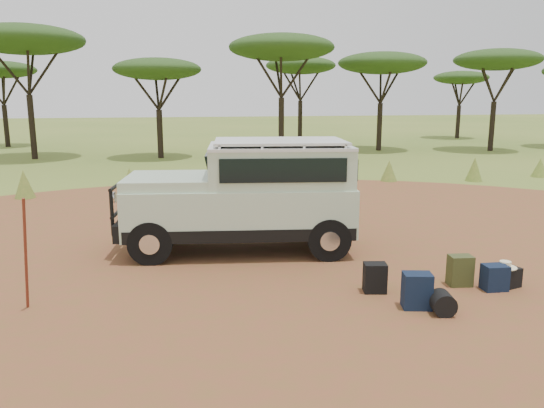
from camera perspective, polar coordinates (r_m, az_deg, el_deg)
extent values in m
plane|color=#587529|center=(9.18, 1.04, -7.58)|extent=(140.00, 140.00, 0.00)
cylinder|color=brown|center=(9.18, 1.04, -7.55)|extent=(23.00, 23.00, 0.01)
cone|color=#587529|center=(17.44, -25.11, 1.94)|extent=(0.60, 0.60, 0.85)
cone|color=#587529|center=(17.89, -15.05, 2.62)|extent=(0.60, 0.60, 0.70)
cone|color=#587529|center=(17.55, -5.31, 3.13)|extent=(0.60, 0.60, 0.90)
cone|color=#587529|center=(17.75, 4.52, 3.08)|extent=(0.60, 0.60, 0.80)
cone|color=#587529|center=(19.44, 12.48, 3.50)|extent=(0.60, 0.60, 0.75)
cone|color=#587529|center=(20.33, 20.93, 3.50)|extent=(0.60, 0.60, 0.85)
cone|color=#587529|center=(22.41, 26.87, 3.50)|extent=(0.60, 0.60, 0.70)
cylinder|color=black|center=(28.16, -24.39, 7.54)|extent=(0.28, 0.28, 3.06)
ellipsoid|color=#1C3814|center=(28.24, -25.10, 15.74)|extent=(5.50, 5.50, 1.38)
cylinder|color=black|center=(26.72, -11.96, 7.37)|extent=(0.28, 0.28, 2.34)
ellipsoid|color=#1C3814|center=(26.68, -12.24, 14.01)|extent=(4.20, 4.20, 1.05)
cylinder|color=black|center=(26.96, 1.00, 8.28)|extent=(0.28, 0.28, 2.93)
ellipsoid|color=#1C3814|center=(27.01, 1.03, 16.49)|extent=(5.20, 5.20, 1.30)
cylinder|color=black|center=(30.44, 11.48, 8.13)|extent=(0.28, 0.28, 2.61)
ellipsoid|color=#1C3814|center=(30.44, 11.75, 14.62)|extent=(4.80, 4.80, 1.20)
cylinder|color=black|center=(32.00, 22.58, 7.72)|extent=(0.28, 0.28, 2.70)
ellipsoid|color=#1C3814|center=(32.01, 23.09, 14.10)|extent=(4.60, 4.60, 1.15)
cylinder|color=black|center=(35.68, -26.69, 7.50)|extent=(0.28, 0.28, 2.48)
ellipsoid|color=#1C3814|center=(35.66, -27.18, 12.74)|extent=(4.00, 4.00, 1.00)
cylinder|color=black|center=(35.15, 3.04, 8.85)|extent=(0.28, 0.28, 2.70)
ellipsoid|color=#1C3814|center=(35.16, 3.10, 14.67)|extent=(4.50, 4.50, 1.12)
cylinder|color=black|center=(40.78, 19.38, 8.34)|extent=(0.28, 0.28, 2.34)
ellipsoid|color=#1C3814|center=(40.76, 19.67, 12.68)|extent=(3.80, 3.80, 0.95)
cube|color=#B2CAAC|center=(10.37, -3.47, -0.43)|extent=(4.52, 2.34, 0.91)
cube|color=black|center=(10.45, -3.44, -2.26)|extent=(4.44, 2.36, 0.23)
cube|color=#B2CAAC|center=(10.27, 0.80, 4.09)|extent=(2.88, 2.05, 0.72)
cube|color=silver|center=(10.22, 0.81, 6.25)|extent=(2.89, 2.08, 0.06)
cube|color=silver|center=(10.22, 0.81, 6.78)|extent=(2.66, 1.95, 0.05)
cube|color=#B2CAAC|center=(10.35, -11.07, 2.46)|extent=(1.80, 1.87, 0.19)
cube|color=black|center=(10.24, -6.59, 4.19)|extent=(0.36, 1.46, 0.50)
cube|color=black|center=(9.41, 1.24, 3.62)|extent=(2.26, 0.34, 0.43)
cube|color=black|center=(11.12, 0.43, 4.85)|extent=(2.26, 0.34, 0.43)
cube|color=black|center=(10.47, 8.25, 4.11)|extent=(0.24, 1.41, 0.40)
cube|color=black|center=(10.65, -15.46, -2.08)|extent=(0.37, 1.74, 0.33)
cylinder|color=black|center=(10.52, -16.30, 1.98)|extent=(0.23, 1.24, 0.07)
cylinder|color=black|center=(10.62, -16.15, -0.72)|extent=(0.23, 1.24, 0.07)
cylinder|color=silver|center=(10.30, -16.66, 0.68)|extent=(0.09, 0.22, 0.21)
cylinder|color=silver|center=(10.82, -16.05, 1.22)|extent=(0.09, 0.22, 0.21)
cube|color=silver|center=(10.64, -15.90, -1.48)|extent=(0.09, 0.40, 0.12)
cylinder|color=black|center=(11.08, -6.00, 4.20)|extent=(0.09, 0.09, 0.79)
cylinder|color=black|center=(9.85, -12.94, -4.08)|extent=(0.83, 0.37, 0.81)
cylinder|color=black|center=(11.33, -11.76, -1.98)|extent=(0.83, 0.37, 0.81)
cylinder|color=black|center=(9.88, 6.14, -3.81)|extent=(0.83, 0.37, 0.81)
cylinder|color=black|center=(11.35, 4.78, -1.75)|extent=(0.83, 0.37, 0.81)
cylinder|color=brown|center=(8.17, -24.97, -4.99)|extent=(0.21, 0.36, 1.67)
cube|color=black|center=(8.46, 11.01, -7.81)|extent=(0.39, 0.32, 0.47)
cube|color=#111E36|center=(7.98, 15.32, -9.01)|extent=(0.46, 0.37, 0.53)
cube|color=#454921|center=(9.10, 19.57, -6.78)|extent=(0.39, 0.30, 0.50)
cube|color=#111E36|center=(9.10, 22.82, -7.31)|extent=(0.38, 0.30, 0.41)
cube|color=black|center=(9.32, 23.69, -7.23)|extent=(0.52, 0.43, 0.32)
cylinder|color=black|center=(7.91, 17.86, -10.11)|extent=(0.39, 0.39, 0.33)
cylinder|color=beige|center=(9.27, 23.78, -6.23)|extent=(0.36, 0.36, 0.01)
cylinder|color=beige|center=(9.26, 23.80, -5.93)|extent=(0.18, 0.18, 0.09)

